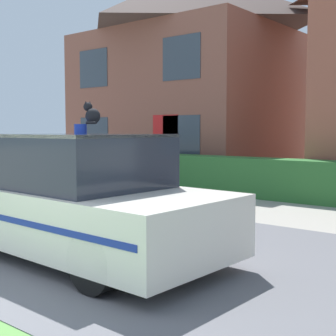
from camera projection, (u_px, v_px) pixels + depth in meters
road_strip at (150, 250)px, 6.34m from camera, size 28.00×5.15×0.01m
garden_hedge at (287, 180)px, 10.94m from camera, size 9.49×0.80×0.95m
police_car at (77, 200)px, 6.03m from camera, size 4.30×1.94×1.70m
cat at (92, 115)px, 5.97m from camera, size 0.33×0.20×0.30m
house_left at (190, 72)px, 17.38m from camera, size 7.37×6.42×7.42m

